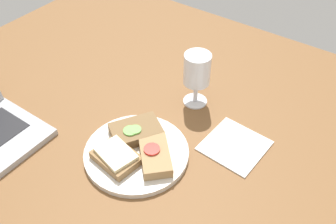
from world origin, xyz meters
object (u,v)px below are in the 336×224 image
Objects in this scene: wine_glass at (197,71)px; sandwich_with_cheese at (116,157)px; sandwich_with_tomato at (156,155)px; plate at (137,153)px; napkin at (235,146)px; sandwich_with_cucumber at (136,131)px.

sandwich_with_cheese is at bearing 174.58° from wine_glass.
wine_glass is at bearing 10.07° from sandwich_with_tomato.
plate is 23.90cm from napkin.
napkin is (12.07, -20.98, -2.60)cm from sandwich_with_cucumber.
sandwich_with_cucumber is (3.18, 8.41, 0.02)cm from sandwich_with_tomato.
sandwich_with_cheese is at bearing 129.23° from sandwich_with_tomato.
wine_glass reaches higher than sandwich_with_tomato.
sandwich_with_cheese is 0.87× the size of sandwich_with_tomato.
plate reaches higher than napkin.
sandwich_with_tomato is (0.82, -5.12, 2.06)cm from plate.
wine_glass reaches higher than sandwich_with_cucumber.
sandwich_with_cheese is 8.99cm from sandwich_with_cucumber.
wine_glass is at bearing 63.49° from napkin.
sandwich_with_cucumber reaches higher than plate.
sandwich_with_tomato is 25.17cm from wine_glass.
sandwich_with_cheese is 0.80× the size of napkin.
wine_glass reaches higher than napkin.
wine_glass reaches higher than plate.
wine_glass is at bearing -2.18° from plate.
sandwich_with_cucumber is at bearing 168.33° from wine_glass.
sandwich_with_tomato reaches higher than sandwich_with_cheese.
sandwich_with_tomato is 0.84× the size of wine_glass.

